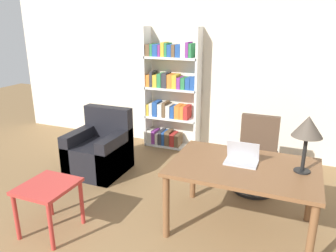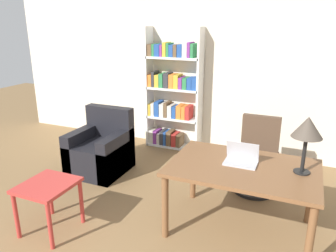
{
  "view_description": "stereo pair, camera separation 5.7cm",
  "coord_description": "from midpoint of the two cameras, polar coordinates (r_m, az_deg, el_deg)",
  "views": [
    {
      "loc": [
        1.29,
        -0.72,
        2.14
      ],
      "look_at": [
        -0.07,
        2.59,
        0.99
      ],
      "focal_mm": 35.0,
      "sensor_mm": 36.0,
      "label": 1
    },
    {
      "loc": [
        1.34,
        -0.7,
        2.14
      ],
      "look_at": [
        -0.07,
        2.59,
        0.99
      ],
      "focal_mm": 35.0,
      "sensor_mm": 36.0,
      "label": 2
    }
  ],
  "objects": [
    {
      "name": "bookshelf",
      "position": [
        5.59,
        0.04,
        5.51
      ],
      "size": [
        0.96,
        0.28,
        2.06
      ],
      "color": "white",
      "rests_on": "ground_plane"
    },
    {
      "name": "wall_back",
      "position": [
        5.46,
        8.34,
        9.36
      ],
      "size": [
        8.0,
        0.06,
        2.7
      ],
      "color": "beige",
      "rests_on": "ground_plane"
    },
    {
      "name": "laptop",
      "position": [
        3.48,
        12.24,
        -5.5
      ],
      "size": [
        0.33,
        0.22,
        0.22
      ],
      "color": "#B2B2B7",
      "rests_on": "desk"
    },
    {
      "name": "office_chair",
      "position": [
        4.45,
        14.76,
        -5.26
      ],
      "size": [
        0.56,
        0.56,
        0.97
      ],
      "color": "black",
      "rests_on": "ground_plane"
    },
    {
      "name": "armchair",
      "position": [
        4.93,
        -12.13,
        -4.38
      ],
      "size": [
        0.75,
        0.79,
        0.92
      ],
      "color": "black",
      "rests_on": "ground_plane"
    },
    {
      "name": "side_table_blue",
      "position": [
        3.66,
        -20.58,
        -10.86
      ],
      "size": [
        0.51,
        0.55,
        0.55
      ],
      "color": "#B2332D",
      "rests_on": "ground_plane"
    },
    {
      "name": "desk",
      "position": [
        3.47,
        12.52,
        -8.09
      ],
      "size": [
        1.48,
        0.99,
        0.74
      ],
      "color": "brown",
      "rests_on": "ground_plane"
    },
    {
      "name": "table_lamp",
      "position": [
        3.31,
        22.71,
        -0.34
      ],
      "size": [
        0.28,
        0.28,
        0.56
      ],
      "color": "black",
      "rests_on": "desk"
    }
  ]
}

